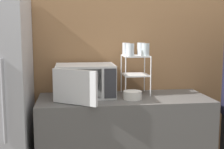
{
  "coord_description": "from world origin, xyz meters",
  "views": [
    {
      "loc": [
        -0.46,
        -2.35,
        1.48
      ],
      "look_at": [
        -0.1,
        0.33,
        1.09
      ],
      "focal_mm": 50.0,
      "sensor_mm": 36.0,
      "label": 1
    }
  ],
  "objects_px": {
    "glass_front_left": "(130,50)",
    "glass_back_right": "(141,49)",
    "dish_rack": "(136,66)",
    "glass_front_right": "(145,50)",
    "glass_back_left": "(126,49)",
    "microwave": "(85,81)",
    "bowl": "(133,95)"
  },
  "relations": [
    {
      "from": "glass_front_right",
      "to": "glass_back_left",
      "type": "relative_size",
      "value": 1.0
    },
    {
      "from": "glass_back_right",
      "to": "glass_front_right",
      "type": "relative_size",
      "value": 1.0
    },
    {
      "from": "microwave",
      "to": "bowl",
      "type": "bearing_deg",
      "value": -20.32
    },
    {
      "from": "dish_rack",
      "to": "glass_front_right",
      "type": "xyz_separation_m",
      "value": [
        0.07,
        -0.07,
        0.16
      ]
    },
    {
      "from": "microwave",
      "to": "dish_rack",
      "type": "relative_size",
      "value": 1.72
    },
    {
      "from": "microwave",
      "to": "glass_front_left",
      "type": "xyz_separation_m",
      "value": [
        0.4,
        -0.02,
        0.27
      ]
    },
    {
      "from": "bowl",
      "to": "glass_front_right",
      "type": "bearing_deg",
      "value": 44.62
    },
    {
      "from": "glass_front_left",
      "to": "glass_front_right",
      "type": "relative_size",
      "value": 1.0
    },
    {
      "from": "glass_front_left",
      "to": "glass_back_right",
      "type": "xyz_separation_m",
      "value": [
        0.13,
        0.16,
        0.0
      ]
    },
    {
      "from": "glass_front_right",
      "to": "glass_back_left",
      "type": "bearing_deg",
      "value": 134.16
    },
    {
      "from": "glass_front_left",
      "to": "glass_back_right",
      "type": "height_order",
      "value": "same"
    },
    {
      "from": "glass_front_left",
      "to": "glass_back_left",
      "type": "xyz_separation_m",
      "value": [
        -0.01,
        0.16,
        0.0
      ]
    },
    {
      "from": "glass_back_left",
      "to": "glass_front_left",
      "type": "bearing_deg",
      "value": -87.16
    },
    {
      "from": "microwave",
      "to": "glass_front_right",
      "type": "xyz_separation_m",
      "value": [
        0.54,
        -0.01,
        0.27
      ]
    },
    {
      "from": "dish_rack",
      "to": "glass_back_left",
      "type": "relative_size",
      "value": 3.21
    },
    {
      "from": "dish_rack",
      "to": "glass_front_left",
      "type": "relative_size",
      "value": 3.21
    },
    {
      "from": "dish_rack",
      "to": "glass_back_left",
      "type": "xyz_separation_m",
      "value": [
        -0.08,
        0.08,
        0.16
      ]
    },
    {
      "from": "dish_rack",
      "to": "glass_back_left",
      "type": "bearing_deg",
      "value": 134.02
    },
    {
      "from": "dish_rack",
      "to": "glass_front_right",
      "type": "relative_size",
      "value": 3.21
    },
    {
      "from": "glass_back_left",
      "to": "bowl",
      "type": "height_order",
      "value": "glass_back_left"
    },
    {
      "from": "glass_back_right",
      "to": "glass_back_left",
      "type": "distance_m",
      "value": 0.14
    },
    {
      "from": "glass_front_left",
      "to": "bowl",
      "type": "xyz_separation_m",
      "value": [
        -0.0,
        -0.13,
        -0.38
      ]
    },
    {
      "from": "microwave",
      "to": "glass_front_right",
      "type": "relative_size",
      "value": 5.53
    },
    {
      "from": "dish_rack",
      "to": "glass_front_left",
      "type": "xyz_separation_m",
      "value": [
        -0.07,
        -0.08,
        0.16
      ]
    },
    {
      "from": "microwave",
      "to": "glass_back_left",
      "type": "height_order",
      "value": "glass_back_left"
    },
    {
      "from": "glass_back_right",
      "to": "dish_rack",
      "type": "bearing_deg",
      "value": -131.01
    },
    {
      "from": "glass_back_left",
      "to": "bowl",
      "type": "bearing_deg",
      "value": -88.83
    },
    {
      "from": "microwave",
      "to": "dish_rack",
      "type": "height_order",
      "value": "dish_rack"
    },
    {
      "from": "glass_front_left",
      "to": "glass_back_left",
      "type": "bearing_deg",
      "value": 92.84
    },
    {
      "from": "microwave",
      "to": "bowl",
      "type": "relative_size",
      "value": 3.92
    },
    {
      "from": "glass_front_right",
      "to": "dish_rack",
      "type": "bearing_deg",
      "value": 134.32
    },
    {
      "from": "glass_back_right",
      "to": "glass_back_left",
      "type": "xyz_separation_m",
      "value": [
        -0.14,
        0.0,
        0.0
      ]
    }
  ]
}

